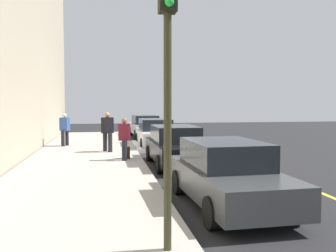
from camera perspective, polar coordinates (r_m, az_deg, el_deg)
The scene contains 13 objects.
ground_plane at distance 14.95m, azimuth -0.06°, elevation -5.63°, with size 56.00×56.00×0.00m, color black.
sidewalk at distance 14.75m, azimuth -12.86°, elevation -5.55°, with size 28.00×4.60×0.15m, color #A39E93.
lane_stripe_centre at distance 15.79m, azimuth 11.52°, elevation -5.18°, with size 28.00×0.14×0.01m, color gold.
snow_bank_curb at distance 19.52m, azimuth -4.43°, elevation -3.12°, with size 4.05×0.56×0.22m, color white.
parked_car_silver at distance 25.66m, azimuth -3.52°, elevation -0.03°, with size 4.77×2.04×1.51m.
parked_car_white at distance 19.95m, azimuth -1.94°, elevation -1.09°, with size 4.74×1.93×1.51m.
parked_car_black at distance 14.06m, azimuth 1.20°, elevation -3.10°, with size 4.50×1.94×1.51m.
parked_car_charcoal at distance 8.73m, azimuth 9.06°, elevation -7.32°, with size 4.51×2.03×1.51m.
pedestrian_black_coat at distance 17.16m, azimuth -9.34°, elevation -0.72°, with size 0.53×0.58×1.81m.
pedestrian_blue_coat at distance 19.91m, azimuth -15.66°, elevation -0.38°, with size 0.52×0.54×1.69m.
pedestrian_burgundy_coat at distance 14.60m, azimuth -6.75°, elevation -1.80°, with size 0.54×0.48×1.65m.
traffic_light_pole at distance 5.57m, azimuth -0.05°, elevation 10.26°, with size 0.35×0.26×4.29m.
rolling_suitcase at distance 15.04m, azimuth -6.35°, elevation -4.07°, with size 0.34×0.22×0.84m.
Camera 1 is at (14.54, -2.46, 2.42)m, focal length 39.44 mm.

